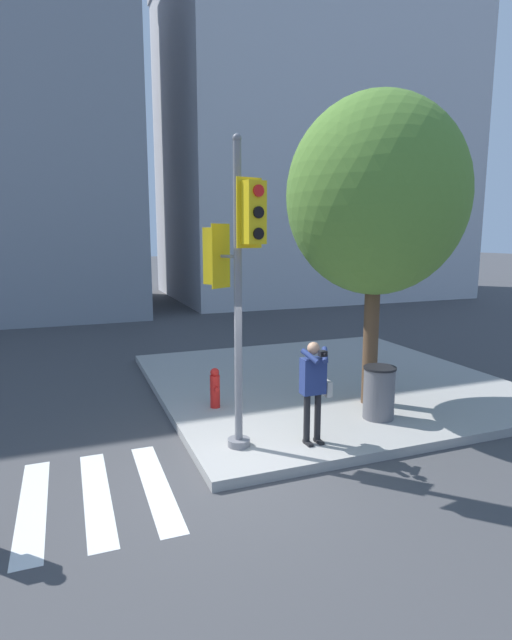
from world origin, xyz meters
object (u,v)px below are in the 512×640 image
object	(u,v)px
person_photographer	(314,383)
trash_bin	(379,392)
fire_hydrant	(215,388)
street_tree	(376,196)
traffic_signal_pole	(235,268)

from	to	relation	value
person_photographer	trash_bin	xyz separation A→B (m)	(1.69, 0.58, -0.53)
trash_bin	fire_hydrant	bearing A→B (deg)	148.35
street_tree	fire_hydrant	distance (m)	4.93
street_tree	person_photographer	bearing A→B (deg)	-145.17
street_tree	fire_hydrant	world-z (taller)	street_tree
street_tree	trash_bin	world-z (taller)	street_tree
person_photographer	trash_bin	distance (m)	1.86
person_photographer	street_tree	xyz separation A→B (m)	(2.02, 1.40, 3.15)
trash_bin	street_tree	bearing A→B (deg)	68.38
traffic_signal_pole	trash_bin	xyz separation A→B (m)	(2.95, 0.28, -2.44)
person_photographer	fire_hydrant	world-z (taller)	person_photographer
person_photographer	traffic_signal_pole	bearing A→B (deg)	166.43
traffic_signal_pole	trash_bin	world-z (taller)	traffic_signal_pole
fire_hydrant	trash_bin	world-z (taller)	trash_bin
street_tree	trash_bin	xyz separation A→B (m)	(-0.33, -0.82, -3.68)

